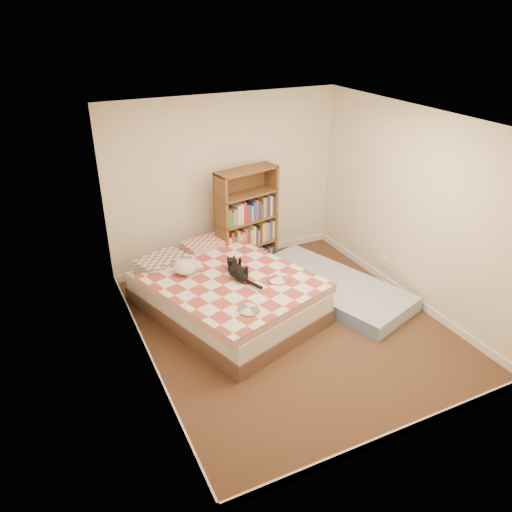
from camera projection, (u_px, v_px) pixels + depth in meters
name	position (u px, v px, depth m)	size (l,w,h in m)	color
room	(293.00, 238.00, 5.64)	(3.51, 4.01, 2.51)	#4A2C20
bed	(225.00, 292.00, 6.36)	(2.22, 2.65, 0.61)	brown
bookshelf	(246.00, 233.00, 7.32)	(0.98, 0.49, 1.53)	brown
floor_mattress	(330.00, 287.00, 6.83)	(0.99, 2.20, 0.20)	#6A8BB1
black_cat	(237.00, 270.00, 6.16)	(0.27, 0.74, 0.17)	black
white_dog	(186.00, 267.00, 6.22)	(0.39, 0.41, 0.16)	silver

